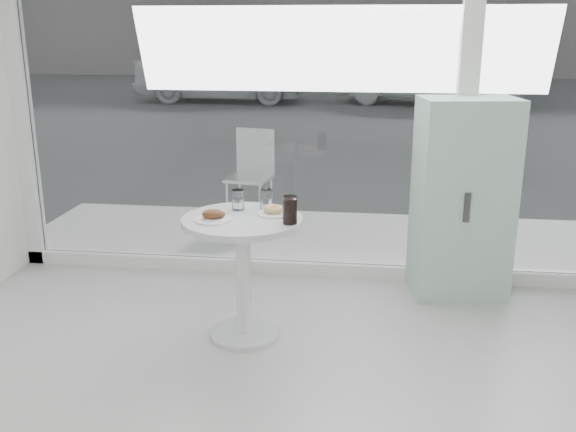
# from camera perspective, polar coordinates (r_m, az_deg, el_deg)

# --- Properties ---
(storefront) EXTENTS (5.00, 0.14, 3.00)m
(storefront) POSITION_cam_1_polar(r_m,az_deg,el_deg) (4.68, 5.55, 14.59)
(storefront) COLOR white
(storefront) RESTS_ON ground
(main_table) EXTENTS (0.72, 0.72, 0.77)m
(main_table) POSITION_cam_1_polar(r_m,az_deg,el_deg) (3.88, -4.03, -3.26)
(main_table) COLOR silver
(main_table) RESTS_ON ground
(patio_deck) EXTENTS (5.60, 1.60, 0.05)m
(patio_deck) POSITION_cam_1_polar(r_m,az_deg,el_deg) (5.78, 4.64, -2.09)
(patio_deck) COLOR white
(patio_deck) RESTS_ON ground
(street) EXTENTS (40.00, 24.00, 0.00)m
(street) POSITION_cam_1_polar(r_m,az_deg,el_deg) (17.78, 6.67, 10.30)
(street) COLOR #353535
(street) RESTS_ON ground
(mint_cabinet) EXTENTS (0.71, 0.53, 1.40)m
(mint_cabinet) POSITION_cam_1_polar(r_m,az_deg,el_deg) (4.65, 15.25, 1.48)
(mint_cabinet) COLOR #8AB09C
(mint_cabinet) RESTS_ON ground
(patio_chair) EXTENTS (0.44, 0.44, 0.89)m
(patio_chair) POSITION_cam_1_polar(r_m,az_deg,el_deg) (6.10, -3.23, 4.09)
(patio_chair) COLOR silver
(patio_chair) RESTS_ON patio_deck
(car_white) EXTENTS (4.35, 1.79, 1.48)m
(car_white) POSITION_cam_1_polar(r_m,az_deg,el_deg) (17.02, -5.99, 12.55)
(car_white) COLOR silver
(car_white) RESTS_ON street
(car_silver) EXTENTS (4.82, 2.78, 1.50)m
(car_silver) POSITION_cam_1_polar(r_m,az_deg,el_deg) (16.55, 12.45, 12.21)
(car_silver) COLOR #A8ABAF
(car_silver) RESTS_ON street
(plate_fritter) EXTENTS (0.22, 0.22, 0.07)m
(plate_fritter) POSITION_cam_1_polar(r_m,az_deg,el_deg) (3.76, -6.62, -0.03)
(plate_fritter) COLOR white
(plate_fritter) RESTS_ON main_table
(plate_donut) EXTENTS (0.21, 0.21, 0.05)m
(plate_donut) POSITION_cam_1_polar(r_m,az_deg,el_deg) (3.86, -1.29, 0.43)
(plate_donut) COLOR white
(plate_donut) RESTS_ON main_table
(water_tumbler_a) EXTENTS (0.08, 0.08, 0.13)m
(water_tumbler_a) POSITION_cam_1_polar(r_m,az_deg,el_deg) (3.97, -4.47, 1.35)
(water_tumbler_a) COLOR white
(water_tumbler_a) RESTS_ON main_table
(water_tumbler_b) EXTENTS (0.08, 0.08, 0.13)m
(water_tumbler_b) POSITION_cam_1_polar(r_m,az_deg,el_deg) (3.96, -1.94, 1.37)
(water_tumbler_b) COLOR white
(water_tumbler_b) RESTS_ON main_table
(cola_glass) EXTENTS (0.08, 0.08, 0.16)m
(cola_glass) POSITION_cam_1_polar(r_m,az_deg,el_deg) (3.67, 0.17, 0.49)
(cola_glass) COLOR white
(cola_glass) RESTS_ON main_table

